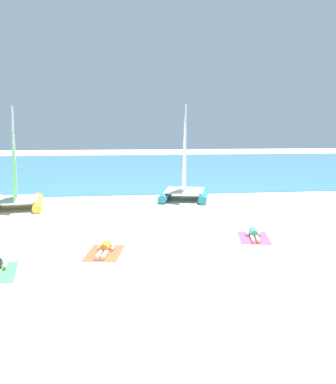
# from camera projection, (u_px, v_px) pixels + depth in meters

# --- Properties ---
(ground_plane) EXTENTS (120.00, 120.00, 0.00)m
(ground_plane) POSITION_uv_depth(u_px,v_px,m) (157.00, 202.00, 23.70)
(ground_plane) COLOR silver
(ocean_water) EXTENTS (120.00, 40.00, 0.05)m
(ocean_water) POSITION_uv_depth(u_px,v_px,m) (134.00, 166.00, 45.66)
(ocean_water) COLOR teal
(ocean_water) RESTS_ON ground
(sailboat_yellow) EXTENTS (3.06, 4.29, 5.19)m
(sailboat_yellow) POSITION_uv_depth(u_px,v_px,m) (16.00, 193.00, 21.58)
(sailboat_yellow) COLOR yellow
(sailboat_yellow) RESTS_ON ground
(sailboat_teal) EXTENTS (3.63, 4.72, 5.47)m
(sailboat_teal) POSITION_uv_depth(u_px,v_px,m) (185.00, 185.00, 24.47)
(sailboat_teal) COLOR teal
(sailboat_teal) RESTS_ON ground
(towel_middle) EXTENTS (1.42, 2.07, 0.01)m
(towel_middle) POSITION_uv_depth(u_px,v_px,m) (104.00, 253.00, 13.88)
(towel_middle) COLOR #EA5933
(towel_middle) RESTS_ON ground
(sunbather_middle) EXTENTS (0.68, 1.56, 0.30)m
(sunbather_middle) POSITION_uv_depth(u_px,v_px,m) (105.00, 249.00, 13.92)
(sunbather_middle) COLOR orange
(sunbather_middle) RESTS_ON towel_middle
(towel_right) EXTENTS (1.51, 2.10, 0.01)m
(towel_right) POSITION_uv_depth(u_px,v_px,m) (254.00, 238.00, 15.79)
(towel_right) COLOR #D84C99
(towel_right) RESTS_ON ground
(sunbather_right) EXTENTS (0.74, 1.56, 0.30)m
(sunbather_right) POSITION_uv_depth(u_px,v_px,m) (254.00, 234.00, 15.83)
(sunbather_right) COLOR #3FB28C
(sunbather_right) RESTS_ON towel_right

